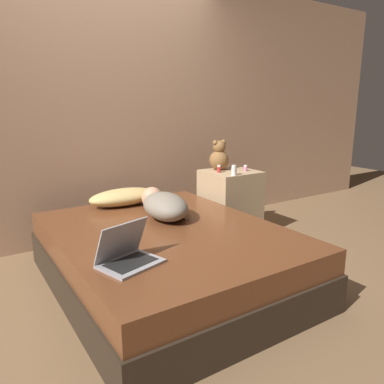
# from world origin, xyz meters

# --- Properties ---
(ground_plane) EXTENTS (12.00, 12.00, 0.00)m
(ground_plane) POSITION_xyz_m (0.00, 0.00, 0.00)
(ground_plane) COLOR brown
(wall_back) EXTENTS (8.00, 0.06, 2.60)m
(wall_back) POSITION_xyz_m (0.00, 1.26, 1.30)
(wall_back) COLOR tan
(wall_back) RESTS_ON ground_plane
(bed) EXTENTS (1.54, 1.96, 0.43)m
(bed) POSITION_xyz_m (0.00, 0.00, 0.21)
(bed) COLOR #2D2319
(bed) RESTS_ON ground_plane
(nightstand) EXTENTS (0.50, 0.48, 0.67)m
(nightstand) POSITION_xyz_m (1.08, 0.61, 0.33)
(nightstand) COLOR tan
(nightstand) RESTS_ON ground_plane
(pillow) EXTENTS (0.64, 0.29, 0.15)m
(pillow) POSITION_xyz_m (0.00, 0.79, 0.51)
(pillow) COLOR tan
(pillow) RESTS_ON bed
(person_lying) EXTENTS (0.41, 0.71, 0.21)m
(person_lying) POSITION_xyz_m (0.12, 0.28, 0.53)
(person_lying) COLOR gray
(person_lying) RESTS_ON bed
(laptop) EXTENTS (0.39, 0.34, 0.25)m
(laptop) POSITION_xyz_m (-0.49, -0.41, 0.49)
(laptop) COLOR #9E9EA3
(laptop) RESTS_ON bed
(teddy_bear) EXTENTS (0.20, 0.20, 0.30)m
(teddy_bear) POSITION_xyz_m (1.02, 0.73, 0.80)
(teddy_bear) COLOR brown
(teddy_bear) RESTS_ON nightstand
(bottle_white) EXTENTS (0.05, 0.05, 0.10)m
(bottle_white) POSITION_xyz_m (0.96, 0.42, 0.71)
(bottle_white) COLOR white
(bottle_white) RESTS_ON nightstand
(bottle_red) EXTENTS (0.04, 0.04, 0.07)m
(bottle_red) POSITION_xyz_m (0.93, 0.61, 0.70)
(bottle_red) COLOR #B72D2D
(bottle_red) RESTS_ON nightstand
(bottle_pink) EXTENTS (0.04, 0.04, 0.06)m
(bottle_pink) POSITION_xyz_m (1.20, 0.53, 0.70)
(bottle_pink) COLOR pink
(bottle_pink) RESTS_ON nightstand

